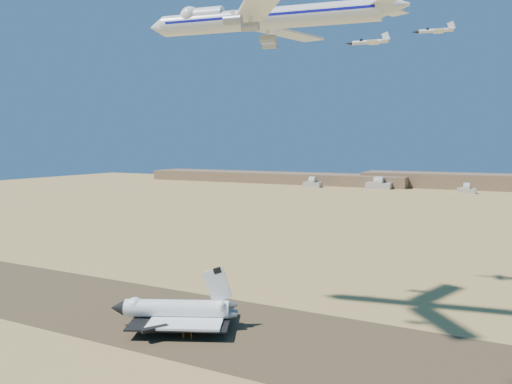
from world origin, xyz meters
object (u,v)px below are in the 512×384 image
at_px(crew_c, 191,336).
at_px(shuttle, 176,311).
at_px(crew_b, 184,336).
at_px(crew_a, 183,336).
at_px(carrier_747, 258,19).
at_px(chase_jet_d, 369,42).
at_px(chase_jet_e, 435,31).

bearing_deg(crew_c, shuttle, -14.40).
relative_size(shuttle, crew_c, 19.96).
bearing_deg(crew_c, crew_b, 23.88).
xyz_separation_m(crew_a, crew_c, (2.63, 0.34, 0.17)).
height_order(carrier_747, chase_jet_d, carrier_747).
bearing_deg(carrier_747, crew_c, -124.60).
distance_m(chase_jet_d, chase_jet_e, 24.29).
distance_m(carrier_747, chase_jet_d, 53.37).
distance_m(crew_b, chase_jet_e, 136.09).
height_order(carrier_747, crew_c, carrier_747).
xyz_separation_m(crew_c, chase_jet_d, (29.20, 71.12, 89.79)).
height_order(crew_b, chase_jet_d, chase_jet_d).
bearing_deg(crew_a, crew_b, -68.08).
xyz_separation_m(crew_a, crew_b, (0.21, 0.06, 0.06)).
bearing_deg(chase_jet_e, crew_b, -132.45).
bearing_deg(crew_a, crew_c, -75.32).
xyz_separation_m(crew_a, chase_jet_d, (31.83, 71.46, 89.96)).
bearing_deg(crew_c, carrier_747, -97.91).
bearing_deg(shuttle, crew_c, -56.05).
relative_size(crew_b, chase_jet_d, 0.11).
xyz_separation_m(carrier_747, crew_b, (-12.36, -21.63, -89.25)).
height_order(carrier_747, chase_jet_e, carrier_747).
relative_size(carrier_747, chase_jet_d, 4.84).
distance_m(crew_a, chase_jet_d, 119.22).
relative_size(carrier_747, crew_c, 40.50).
xyz_separation_m(shuttle, crew_a, (6.88, -6.16, -4.16)).
bearing_deg(shuttle, chase_jet_d, 34.77).
xyz_separation_m(carrier_747, crew_a, (-12.58, -21.69, -89.32)).
bearing_deg(chase_jet_d, crew_a, -121.68).
distance_m(shuttle, chase_jet_e, 132.60).
bearing_deg(crew_b, crew_c, -89.19).
height_order(crew_a, chase_jet_e, chase_jet_e).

